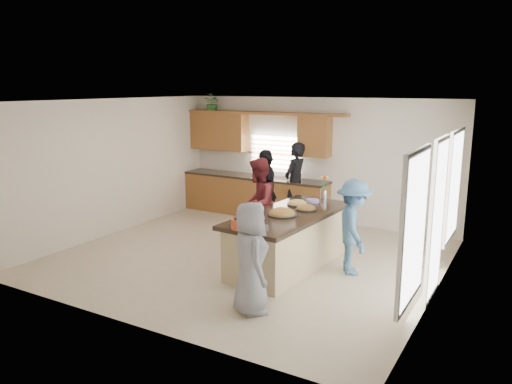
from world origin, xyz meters
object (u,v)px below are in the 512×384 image
Objects in this scene: woman_left_back at (295,183)px; woman_left_front at (266,194)px; island at (289,241)px; woman_right_back at (354,227)px; woman_left_mid at (258,204)px; woman_right_front at (251,258)px; salad_bowl at (243,223)px.

woman_left_back is 1.01× the size of woman_left_front.
woman_right_back is at bearing 16.90° from island.
woman_left_mid reaches higher than woman_right_front.
woman_left_front is 1.15× the size of woman_right_back.
woman_left_mid reaches higher than woman_right_back.
salad_bowl reaches higher than island.
woman_left_back reaches higher than woman_right_back.
woman_right_back is at bearing 27.75° from woman_left_front.
salad_bowl is 0.23× the size of woman_right_back.
woman_left_front reaches higher than woman_right_front.
woman_left_back is 1.15× the size of woman_right_back.
woman_left_front is at bearing -177.35° from woman_left_mid.
woman_left_back reaches higher than woman_left_mid.
woman_left_mid is (-0.96, 0.63, 0.42)m from island.
woman_left_back is 1.17× the size of woman_right_front.
island is 7.62× the size of salad_bowl.
woman_left_front reaches higher than woman_right_back.
woman_left_front is 3.49m from woman_right_front.
woman_left_front is (-0.98, 2.49, -0.13)m from salad_bowl.
woman_right_back is (1.06, 0.25, 0.34)m from island.
woman_left_back reaches higher than island.
woman_left_back is 1.34m from woman_left_front.
woman_left_back is (-1.15, 2.65, 0.46)m from island.
woman_left_mid is at bearing 11.84° from woman_left_back.
woman_left_mid is at bearing -19.34° from woman_left_front.
woman_left_back is at bearing 117.18° from island.
woman_left_front reaches higher than island.
woman_left_mid is at bearing 150.46° from island.
woman_left_front is at bearing 5.48° from woman_left_back.
woman_right_front is (1.29, -2.47, -0.09)m from woman_left_mid.
woman_left_mid is (0.19, -2.02, -0.04)m from woman_left_back.
island is 1.90m from woman_right_front.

